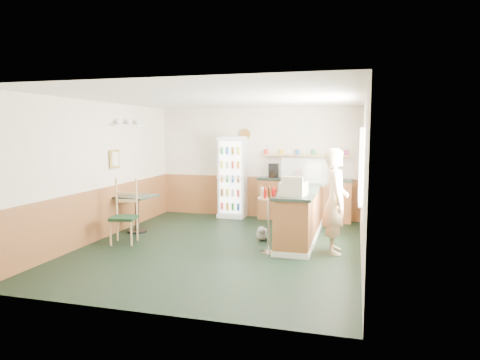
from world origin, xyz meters
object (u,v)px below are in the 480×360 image
(drinks_fridge, at_px, (233,177))
(cafe_chair, at_px, (126,209))
(display_case, at_px, (305,172))
(condiment_stand, at_px, (268,209))
(cafe_table, at_px, (137,206))
(cash_register, at_px, (294,189))
(shopkeeper, at_px, (335,201))

(drinks_fridge, height_order, cafe_chair, drinks_fridge)
(display_case, distance_m, condiment_stand, 1.91)
(display_case, xyz_separation_m, cafe_chair, (-3.19, -1.76, -0.64))
(drinks_fridge, bearing_deg, cafe_table, -125.23)
(drinks_fridge, xyz_separation_m, cash_register, (1.91, -2.79, 0.13))
(drinks_fridge, relative_size, shopkeeper, 1.09)
(cafe_chair, bearing_deg, drinks_fridge, 53.32)
(shopkeeper, relative_size, cafe_chair, 1.50)
(cash_register, height_order, cafe_chair, cash_register)
(cafe_chair, bearing_deg, condiment_stand, -13.60)
(display_case, height_order, cafe_table, display_case)
(condiment_stand, bearing_deg, drinks_fridge, 117.12)
(display_case, bearing_deg, drinks_fridge, 149.55)
(cafe_table, bearing_deg, display_case, 16.06)
(cafe_table, xyz_separation_m, cafe_chair, (0.21, -0.78, 0.09))
(cash_register, distance_m, condiment_stand, 0.56)
(shopkeeper, bearing_deg, cash_register, 97.31)
(display_case, distance_m, cash_register, 1.67)
(cash_register, xyz_separation_m, shopkeeper, (0.70, 0.19, -0.21))
(shopkeeper, bearing_deg, drinks_fridge, 37.14)
(cash_register, xyz_separation_m, condiment_stand, (-0.42, -0.13, -0.35))
(drinks_fridge, bearing_deg, shopkeeper, -44.84)
(cash_register, bearing_deg, condiment_stand, -155.63)
(shopkeeper, xyz_separation_m, cafe_chair, (-3.89, -0.29, -0.28))
(drinks_fridge, xyz_separation_m, condiment_stand, (1.50, -2.92, -0.22))
(shopkeeper, distance_m, condiment_stand, 1.17)
(cash_register, relative_size, condiment_stand, 0.38)
(cash_register, height_order, cafe_table, cash_register)
(cash_register, relative_size, shopkeeper, 0.24)
(condiment_stand, bearing_deg, cafe_table, 164.64)
(cafe_chair, bearing_deg, shopkeeper, -8.62)
(display_case, relative_size, cafe_chair, 0.79)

